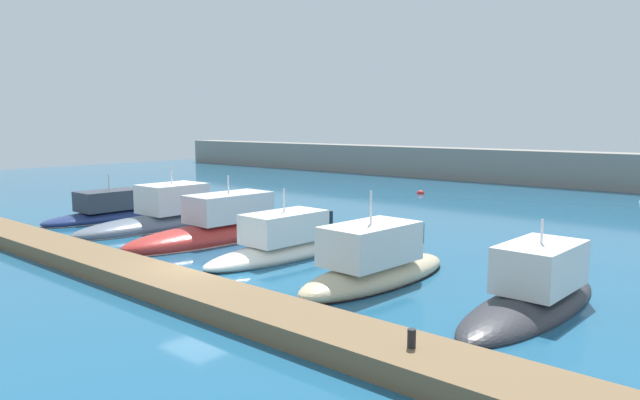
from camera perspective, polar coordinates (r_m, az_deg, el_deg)
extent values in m
plane|color=#1E567A|center=(21.92, -11.47, -7.73)|extent=(120.00, 120.00, 0.00)
cube|color=brown|center=(20.87, -15.35, -7.78)|extent=(38.02, 2.17, 0.60)
cube|color=gray|center=(57.09, 23.89, 2.77)|extent=(108.00, 3.24, 3.19)
ellipsoid|color=navy|center=(37.12, -19.69, -1.47)|extent=(2.74, 8.68, 0.80)
ellipsoid|color=silver|center=(37.14, -19.68, -1.72)|extent=(2.76, 8.77, 0.12)
cube|color=#333842|center=(36.89, -20.02, 0.00)|extent=(2.01, 3.66, 1.16)
cube|color=black|center=(37.60, -18.02, 0.49)|extent=(1.80, 0.92, 0.65)
cylinder|color=silver|center=(36.77, -20.10, 1.66)|extent=(0.08, 0.08, 0.98)
ellipsoid|color=slate|center=(33.26, -15.46, -2.28)|extent=(2.82, 10.17, 1.13)
ellipsoid|color=silver|center=(33.29, -15.45, -2.58)|extent=(2.85, 10.28, 0.12)
cube|color=silver|center=(33.53, -14.34, 0.19)|extent=(2.45, 3.41, 1.59)
cube|color=black|center=(33.86, -13.48, 0.69)|extent=(2.20, 0.86, 0.89)
cylinder|color=silver|center=(33.39, -14.41, 2.42)|extent=(0.08, 0.08, 1.03)
ellipsoid|color=#B72D28|center=(29.10, -9.93, -3.33)|extent=(3.31, 10.48, 1.21)
ellipsoid|color=silver|center=(29.15, -9.91, -3.84)|extent=(3.35, 10.59, 0.12)
cube|color=silver|center=(29.28, -8.97, -0.69)|extent=(2.29, 4.28, 1.37)
cube|color=black|center=(29.81, -7.59, -0.12)|extent=(1.96, 1.12, 0.77)
cylinder|color=silver|center=(29.14, -9.02, 1.52)|extent=(0.08, 0.08, 0.90)
ellipsoid|color=silver|center=(25.46, -2.95, -5.01)|extent=(2.78, 9.20, 0.97)
cube|color=silver|center=(25.01, -3.54, -2.64)|extent=(2.07, 3.73, 1.26)
cube|color=black|center=(26.16, -0.80, -1.76)|extent=(1.77, 0.98, 0.71)
cylinder|color=silver|center=(24.83, -3.56, -0.04)|extent=(0.08, 0.08, 1.03)
ellipsoid|color=beige|center=(21.33, 5.57, -7.46)|extent=(2.75, 7.76, 1.13)
ellipsoid|color=black|center=(21.38, 5.56, -7.95)|extent=(2.78, 7.84, 0.12)
cube|color=silver|center=(20.77, 5.00, -4.28)|extent=(2.23, 3.72, 1.39)
cube|color=black|center=(21.93, 7.56, -3.12)|extent=(1.89, 0.99, 0.78)
cylinder|color=silver|center=(20.54, 5.04, -0.74)|extent=(0.08, 0.08, 1.20)
ellipsoid|color=#2D2D33|center=(19.32, 20.06, -9.94)|extent=(2.57, 8.47, 1.01)
cube|color=silver|center=(19.52, 20.87, -6.09)|extent=(1.98, 3.32, 1.43)
cube|color=black|center=(20.10, 21.62, -5.11)|extent=(1.74, 0.85, 0.80)
cylinder|color=silver|center=(19.30, 21.02, -2.91)|extent=(0.08, 0.08, 0.77)
sphere|color=red|center=(47.95, 9.87, 0.59)|extent=(0.61, 0.61, 0.61)
cylinder|color=black|center=(13.83, 9.01, -13.30)|extent=(0.20, 0.20, 0.44)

